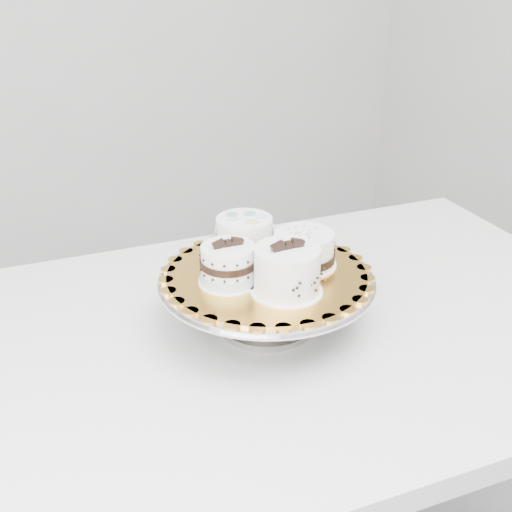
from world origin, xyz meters
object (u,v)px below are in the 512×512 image
table (297,353)px  cake_board (267,274)px  cake_swirl (287,271)px  cake_banded (228,265)px  cake_ribbon (304,250)px  cake_stand (267,292)px  cake_dots (244,237)px

table → cake_board: (-0.06, 0.02, 0.18)m
table → cake_board: 0.19m
cake_swirl → cake_banded: 0.10m
table → cake_ribbon: bearing=44.5°
cake_board → cake_banded: bearing=173.0°
cake_stand → cake_swirl: bearing=-97.3°
cake_stand → cake_board: bearing=0.0°
table → cake_ribbon: size_ratio=11.33×
cake_board → cake_swirl: size_ratio=2.87×
cake_stand → cake_ribbon: size_ratio=3.06×
cake_swirl → cake_banded: cake_swirl is taller
cake_stand → cake_dots: bearing=87.2°
table → cake_board: cake_board is taller
cake_board → cake_banded: (-0.07, 0.01, 0.03)m
cake_board → cake_dots: size_ratio=2.83×
cake_ribbon → cake_board: bearing=-179.6°
cake_swirl → cake_dots: (0.01, 0.15, 0.00)m
table → cake_dots: bearing=130.9°
cake_swirl → cake_dots: cake_swirl is taller
cake_swirl → cake_dots: bearing=93.1°
table → cake_banded: cake_banded is taller
cake_dots → cake_ribbon: cake_dots is taller
cake_swirl → cake_banded: size_ratio=1.15×
cake_dots → table: bearing=-60.9°
cake_board → cake_stand: bearing=0.0°
cake_banded → table: bearing=-1.8°
table → cake_banded: 0.25m
cake_dots → cake_stand: bearing=-93.0°
cake_stand → table: bearing=-17.9°
cake_stand → cake_dots: (0.00, 0.08, 0.08)m
table → cake_banded: (-0.13, 0.03, 0.21)m
cake_ribbon → cake_banded: bearing=-179.5°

